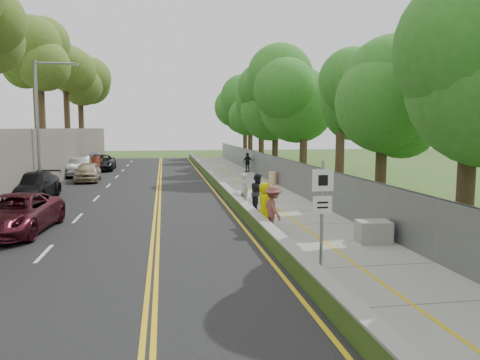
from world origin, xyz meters
TOP-DOWN VIEW (x-y plane):
  - ground at (0.00, 0.00)m, footprint 140.00×140.00m
  - road at (-5.40, 15.00)m, footprint 11.20×66.00m
  - sidewalk at (2.55, 15.00)m, footprint 4.20×66.00m
  - jersey_barrier at (0.25, 15.00)m, footprint 0.42×66.00m
  - chainlink_fence at (4.65, 15.00)m, footprint 0.04×66.00m
  - trees_fenceside at (7.00, 15.00)m, footprint 7.00×66.00m
  - streetlight at (-10.46, 14.00)m, footprint 2.52×0.22m
  - signpost at (1.05, -3.02)m, footprint 0.62×0.09m
  - construction_barrel at (4.30, 16.81)m, footprint 0.55×0.55m
  - concrete_block at (3.90, -0.33)m, footprint 1.21×0.96m
  - car_2 at (-9.00, 3.25)m, footprint 2.91×5.55m
  - car_3 at (-10.60, 11.92)m, footprint 2.40×5.36m
  - car_4 at (-9.00, 20.90)m, footprint 1.87×4.32m
  - car_5 at (-10.33, 25.04)m, footprint 2.12×5.00m
  - car_6 at (-9.25, 30.15)m, footprint 2.61×5.49m
  - car_7 at (-9.79, 28.74)m, footprint 2.23×4.94m
  - car_8 at (-10.60, 35.30)m, footprint 2.28×4.74m
  - painter_0 at (0.75, 3.21)m, footprint 0.78×0.99m
  - painter_1 at (0.75, 8.19)m, footprint 0.58×0.71m
  - painter_2 at (1.11, 6.40)m, footprint 0.73×0.92m
  - painter_3 at (0.75, 1.67)m, footprint 0.82×1.26m
  - person_far at (4.20, 26.34)m, footprint 1.13×0.78m

SIDE VIEW (x-z plane):
  - ground at x=0.00m, z-range 0.00..0.00m
  - road at x=-5.40m, z-range 0.00..0.04m
  - sidewalk at x=2.55m, z-range 0.00..0.05m
  - jersey_barrier at x=0.25m, z-range 0.00..0.60m
  - concrete_block at x=3.90m, z-range 0.05..0.81m
  - construction_barrel at x=4.30m, z-range 0.05..0.95m
  - car_7 at x=-9.79m, z-range 0.04..1.45m
  - car_4 at x=-9.00m, z-range 0.04..1.49m
  - car_2 at x=-9.00m, z-range 0.04..1.53m
  - car_6 at x=-9.25m, z-range 0.04..1.55m
  - car_3 at x=-10.60m, z-range 0.04..1.57m
  - car_8 at x=-10.60m, z-range 0.04..1.60m
  - car_5 at x=-10.33m, z-range 0.04..1.65m
  - painter_1 at x=0.75m, z-range 0.05..1.73m
  - person_far at x=4.20m, z-range 0.05..1.82m
  - painter_0 at x=0.75m, z-range 0.05..1.83m
  - painter_2 at x=1.11m, z-range 0.05..1.88m
  - painter_3 at x=0.75m, z-range 0.05..1.88m
  - chainlink_fence at x=4.65m, z-range 0.00..2.00m
  - signpost at x=1.05m, z-range 0.41..3.51m
  - streetlight at x=-10.46m, z-range 0.64..8.64m
  - trees_fenceside at x=7.00m, z-range 0.00..14.00m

